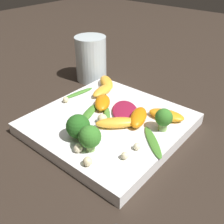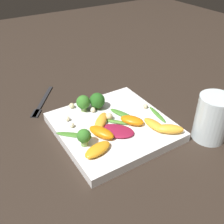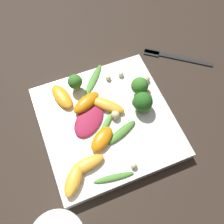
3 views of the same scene
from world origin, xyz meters
name	(u,v)px [view 2 (image 2 of 3)]	position (x,y,z in m)	size (l,w,h in m)	color
ground_plane	(113,130)	(0.00, 0.00, 0.00)	(2.40, 2.40, 0.00)	#2D231C
plate	(113,127)	(0.00, 0.00, 0.01)	(0.27, 0.27, 0.02)	white
drinking_glass	(212,118)	(-0.19, 0.15, 0.06)	(0.08, 0.08, 0.11)	silver
fork	(41,104)	(0.12, -0.21, 0.00)	(0.11, 0.15, 0.01)	#262628
radicchio_leaf_0	(117,131)	(0.01, 0.04, 0.03)	(0.09, 0.10, 0.01)	maroon
orange_segment_0	(170,129)	(-0.10, 0.10, 0.03)	(0.07, 0.06, 0.02)	#FCAD33
orange_segment_1	(101,122)	(0.03, -0.01, 0.03)	(0.07, 0.07, 0.02)	#FCAD33
orange_segment_2	(98,149)	(0.08, 0.07, 0.03)	(0.07, 0.05, 0.02)	orange
orange_segment_3	(132,120)	(-0.04, 0.03, 0.03)	(0.06, 0.07, 0.02)	orange
orange_segment_4	(155,125)	(-0.08, 0.07, 0.03)	(0.03, 0.07, 0.02)	#FCAD33
orange_segment_5	(101,132)	(0.05, 0.03, 0.03)	(0.05, 0.07, 0.02)	orange
broccoli_floret_0	(83,103)	(0.04, -0.09, 0.05)	(0.04, 0.04, 0.05)	#84AD5B
broccoli_floret_1	(98,100)	(0.00, -0.08, 0.05)	(0.04, 0.04, 0.05)	#84AD5B
broccoli_floret_2	(84,137)	(0.10, 0.03, 0.05)	(0.03, 0.03, 0.04)	#84AD5B
arugula_sprig_0	(117,122)	(-0.01, 0.01, 0.03)	(0.05, 0.05, 0.01)	#518E33
arugula_sprig_1	(122,114)	(-0.04, -0.02, 0.03)	(0.04, 0.08, 0.01)	#47842D
arugula_sprig_2	(157,114)	(-0.12, 0.03, 0.03)	(0.02, 0.08, 0.01)	#47842D
arugula_sprig_3	(74,135)	(0.10, -0.01, 0.03)	(0.08, 0.07, 0.00)	#47842D
macadamia_nut_0	(72,106)	(0.06, -0.12, 0.03)	(0.01, 0.01, 0.01)	beige
macadamia_nut_1	(93,110)	(0.02, -0.07, 0.03)	(0.01, 0.01, 0.01)	beige
macadamia_nut_2	(108,117)	(0.00, -0.02, 0.03)	(0.02, 0.02, 0.02)	beige
macadamia_nut_3	(85,104)	(0.03, -0.10, 0.03)	(0.01, 0.01, 0.01)	beige
macadamia_nut_4	(145,106)	(-0.11, -0.01, 0.03)	(0.01, 0.01, 0.01)	beige
macadamia_nut_5	(67,119)	(0.09, -0.07, 0.03)	(0.01, 0.01, 0.01)	beige
macadamia_nut_6	(72,125)	(0.09, -0.04, 0.03)	(0.01, 0.01, 0.01)	beige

